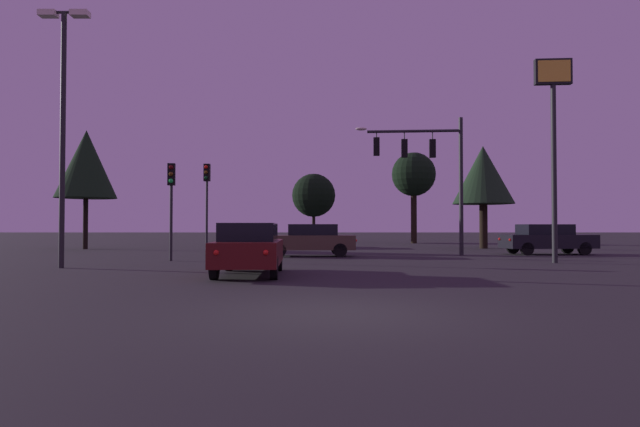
% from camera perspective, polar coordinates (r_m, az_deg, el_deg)
% --- Properties ---
extents(ground_plane, '(168.00, 168.00, 0.00)m').
position_cam_1_polar(ground_plane, '(33.16, 0.60, -3.85)').
color(ground_plane, '#262326').
rests_on(ground_plane, ground).
extents(traffic_signal_mast_arm, '(5.23, 0.63, 6.76)m').
position_cam_1_polar(traffic_signal_mast_arm, '(26.40, 11.71, 5.62)').
color(traffic_signal_mast_arm, '#232326').
rests_on(traffic_signal_mast_arm, ground).
extents(traffic_light_corner_left, '(0.33, 0.37, 4.65)m').
position_cam_1_polar(traffic_light_corner_left, '(27.64, -12.18, 2.48)').
color(traffic_light_corner_left, '#232326').
rests_on(traffic_light_corner_left, ground).
extents(traffic_light_corner_right, '(0.33, 0.37, 4.01)m').
position_cam_1_polar(traffic_light_corner_right, '(22.34, -15.84, 2.32)').
color(traffic_light_corner_right, '#232326').
rests_on(traffic_light_corner_right, ground).
extents(car_nearside_lane, '(1.93, 4.38, 1.52)m').
position_cam_1_polar(car_nearside_lane, '(15.51, -7.64, -3.72)').
color(car_nearside_lane, '#4C0F0F').
rests_on(car_nearside_lane, ground).
extents(car_crossing_left, '(4.37, 1.97, 1.52)m').
position_cam_1_polar(car_crossing_left, '(24.82, -1.03, -2.85)').
color(car_crossing_left, '#473828').
rests_on(car_crossing_left, ground).
extents(car_crossing_right, '(4.61, 2.08, 1.52)m').
position_cam_1_polar(car_crossing_right, '(28.78, 23.51, -2.53)').
color(car_crossing_right, black).
rests_on(car_crossing_right, ground).
extents(car_far_lane, '(1.86, 4.24, 1.52)m').
position_cam_1_polar(car_far_lane, '(34.92, -1.15, -2.42)').
color(car_far_lane, black).
rests_on(car_far_lane, ground).
extents(parking_lot_lamp_post, '(1.70, 0.36, 8.85)m').
position_cam_1_polar(parking_lot_lamp_post, '(20.34, -26.13, 10.39)').
color(parking_lot_lamp_post, '#232326').
rests_on(parking_lot_lamp_post, ground).
extents(store_sign_illuminated, '(1.41, 0.36, 7.97)m').
position_cam_1_polar(store_sign_illuminated, '(22.69, 24.11, 9.73)').
color(store_sign_illuminated, '#232326').
rests_on(store_sign_illuminated, ground).
extents(tree_behind_sign, '(3.63, 3.63, 7.55)m').
position_cam_1_polar(tree_behind_sign, '(44.22, 10.20, 4.13)').
color(tree_behind_sign, black).
rests_on(tree_behind_sign, ground).
extents(tree_left_far, '(3.69, 3.69, 7.41)m').
position_cam_1_polar(tree_left_far, '(35.79, -24.06, 4.91)').
color(tree_left_far, black).
rests_on(tree_left_far, ground).
extents(tree_center_horizon, '(3.88, 3.88, 6.59)m').
position_cam_1_polar(tree_center_horizon, '(35.26, 17.37, 3.97)').
color(tree_center_horizon, black).
rests_on(tree_center_horizon, ground).
extents(tree_right_cluster, '(3.87, 3.87, 6.11)m').
position_cam_1_polar(tree_right_cluster, '(46.73, -0.65, 1.98)').
color(tree_right_cluster, black).
rests_on(tree_right_cluster, ground).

